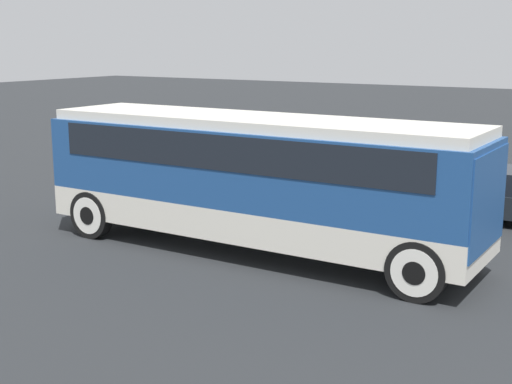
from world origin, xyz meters
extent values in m
plane|color=#26282B|center=(0.00, 0.00, 0.00)|extent=(120.00, 120.00, 0.00)
cube|color=silver|center=(0.00, 0.00, 0.83)|extent=(10.04, 2.46, 0.70)
cube|color=navy|center=(0.00, 0.00, 1.99)|extent=(10.04, 2.46, 1.63)
cube|color=black|center=(0.00, 0.00, 2.39)|extent=(8.84, 2.50, 0.73)
cube|color=silver|center=(0.00, 0.00, 2.92)|extent=(9.84, 2.26, 0.22)
cube|color=navy|center=(4.87, 0.00, 1.76)|extent=(0.36, 2.36, 1.86)
cylinder|color=black|center=(4.11, -1.12, 0.57)|extent=(1.14, 0.28, 1.14)
cylinder|color=silver|center=(4.11, -1.12, 0.57)|extent=(0.89, 0.30, 0.89)
cylinder|color=black|center=(4.11, -1.12, 0.57)|extent=(0.43, 0.32, 0.43)
cylinder|color=black|center=(4.11, 1.12, 0.57)|extent=(1.14, 0.28, 1.14)
cylinder|color=silver|center=(4.11, 1.12, 0.57)|extent=(0.89, 0.30, 0.89)
cylinder|color=black|center=(4.11, 1.12, 0.57)|extent=(0.43, 0.32, 0.43)
cylinder|color=black|center=(-3.94, -1.12, 0.57)|extent=(1.14, 0.28, 1.14)
cylinder|color=silver|center=(-3.94, -1.12, 0.57)|extent=(0.89, 0.30, 0.89)
cylinder|color=black|center=(-3.94, -1.12, 0.57)|extent=(0.43, 0.32, 0.43)
cylinder|color=black|center=(-3.94, 1.12, 0.57)|extent=(1.14, 0.28, 1.14)
cylinder|color=silver|center=(-3.94, 1.12, 0.57)|extent=(0.89, 0.30, 0.89)
cylinder|color=black|center=(-3.94, 1.12, 0.57)|extent=(0.43, 0.32, 0.43)
cube|color=#2D5638|center=(-5.37, 7.80, 0.53)|extent=(4.43, 1.72, 0.56)
cube|color=black|center=(-5.54, 7.80, 1.05)|extent=(2.30, 1.55, 0.48)
cylinder|color=black|center=(-3.61, 7.03, 0.33)|extent=(0.66, 0.22, 0.66)
cylinder|color=black|center=(-3.61, 7.03, 0.33)|extent=(0.25, 0.26, 0.25)
cylinder|color=black|center=(-3.61, 8.57, 0.33)|extent=(0.66, 0.22, 0.66)
cylinder|color=black|center=(-3.61, 8.57, 0.33)|extent=(0.25, 0.26, 0.25)
cylinder|color=black|center=(-7.12, 7.03, 0.33)|extent=(0.66, 0.22, 0.66)
cylinder|color=black|center=(-7.12, 7.03, 0.33)|extent=(0.25, 0.26, 0.25)
cylinder|color=black|center=(-7.12, 8.57, 0.33)|extent=(0.66, 0.22, 0.66)
cylinder|color=black|center=(-7.12, 8.57, 0.33)|extent=(0.25, 0.26, 0.25)
cylinder|color=black|center=(3.01, 4.96, 0.32)|extent=(0.64, 0.22, 0.64)
cylinder|color=black|center=(3.01, 4.96, 0.32)|extent=(0.24, 0.26, 0.24)
cylinder|color=black|center=(3.01, 6.64, 0.32)|extent=(0.64, 0.22, 0.64)
cylinder|color=black|center=(3.01, 6.64, 0.32)|extent=(0.24, 0.26, 0.24)
camera|label=1|loc=(8.15, -13.04, 4.63)|focal=50.00mm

